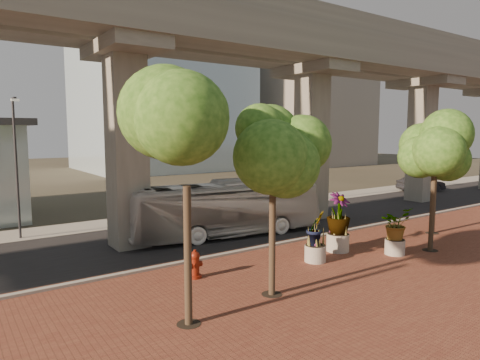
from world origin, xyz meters
TOP-DOWN VIEW (x-y plane):
  - ground at (0.00, 0.00)m, footprint 160.00×160.00m
  - brick_plaza at (0.00, -8.00)m, footprint 70.00×13.00m
  - asphalt_road at (0.00, 2.00)m, footprint 90.00×8.00m
  - curb_strip at (0.00, -2.00)m, footprint 70.00×0.25m
  - far_sidewalk at (0.00, 7.50)m, footprint 90.00×3.00m
  - transit_viaduct at (0.00, 2.00)m, footprint 72.00×5.60m
  - midrise_block at (38.00, 36.00)m, footprint 18.00×16.00m
  - transit_bus at (-1.06, 1.10)m, footprint 10.75×3.88m
  - parked_car at (23.12, 5.05)m, footprint 4.51×3.06m
  - fire_hydrant at (-5.65, -3.84)m, footprint 0.54×0.49m
  - planter_front at (3.18, -6.24)m, footprint 1.94×1.94m
  - planter_right at (1.50, -4.41)m, footprint 2.53×2.53m
  - planter_left at (-0.50, -4.96)m, footprint 1.99×1.99m
  - street_tree_far_west at (-7.70, -7.16)m, footprint 3.88×3.88m
  - street_tree_near_west at (-4.34, -6.78)m, footprint 3.71×3.71m
  - street_tree_near_east at (5.09, -6.79)m, footprint 3.49×3.49m
  - street_tree_far_east at (8.34, -4.95)m, footprint 3.69×3.69m
  - streetlamp_west at (-10.09, 6.58)m, footprint 0.35×1.04m
  - streetlamp_east at (10.17, 6.91)m, footprint 0.42×1.22m

SIDE VIEW (x-z plane):
  - ground at x=0.00m, z-range 0.00..0.00m
  - asphalt_road at x=0.00m, z-range 0.00..0.04m
  - brick_plaza at x=0.00m, z-range 0.00..0.06m
  - far_sidewalk at x=0.00m, z-range 0.00..0.06m
  - curb_strip at x=0.00m, z-range 0.00..0.16m
  - fire_hydrant at x=-5.65m, z-range 0.04..1.12m
  - parked_car at x=23.12m, z-range 0.00..1.41m
  - planter_front at x=3.18m, z-range 0.29..2.42m
  - planter_left at x=-0.50m, z-range 0.29..2.48m
  - transit_bus at x=-1.06m, z-range 0.00..2.93m
  - planter_right at x=1.50m, z-range 0.35..3.04m
  - streetlamp_west at x=-10.09m, z-range 0.60..7.76m
  - street_tree_far_east at x=8.34m, z-range 1.27..7.09m
  - street_tree_near_east at x=5.09m, z-range 1.49..7.57m
  - street_tree_near_west at x=-4.34m, z-range 1.59..8.09m
  - streetlamp_east at x=10.17m, z-range 0.70..9.12m
  - street_tree_far_west at x=-7.70m, z-range 1.71..8.59m
  - transit_viaduct at x=0.00m, z-range 1.09..13.49m
  - midrise_block at x=38.00m, z-range 0.00..24.00m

